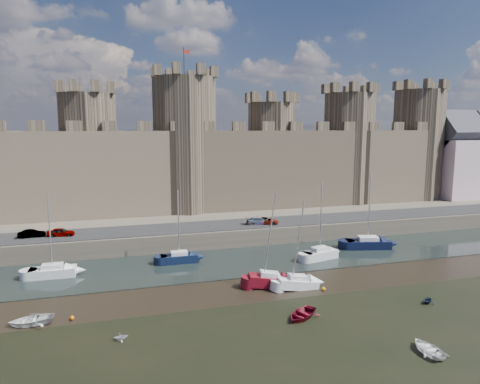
{
  "coord_description": "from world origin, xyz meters",
  "views": [
    {
      "loc": [
        -9.69,
        -26.89,
        17.11
      ],
      "look_at": [
        4.43,
        22.0,
        9.38
      ],
      "focal_mm": 32.0,
      "sensor_mm": 36.0,
      "label": 1
    }
  ],
  "objects": [
    {
      "name": "ground",
      "position": [
        0.0,
        0.0,
        0.0
      ],
      "size": [
        160.0,
        160.0,
        0.0
      ],
      "primitive_type": "plane",
      "color": "black",
      "rests_on": "ground"
    },
    {
      "name": "water_channel",
      "position": [
        0.0,
        24.0,
        0.04
      ],
      "size": [
        160.0,
        12.0,
        0.08
      ],
      "primitive_type": "cube",
      "color": "black",
      "rests_on": "ground"
    },
    {
      "name": "quay",
      "position": [
        0.0,
        60.0,
        1.25
      ],
      "size": [
        160.0,
        60.0,
        2.5
      ],
      "primitive_type": "cube",
      "color": "#4C443A",
      "rests_on": "ground"
    },
    {
      "name": "road",
      "position": [
        0.0,
        34.0,
        2.55
      ],
      "size": [
        160.0,
        7.0,
        0.1
      ],
      "primitive_type": "cube",
      "color": "black",
      "rests_on": "quay"
    },
    {
      "name": "castle",
      "position": [
        -0.64,
        48.0,
        11.67
      ],
      "size": [
        108.5,
        11.0,
        29.0
      ],
      "color": "#42382B",
      "rests_on": "quay"
    },
    {
      "name": "car_0",
      "position": [
        -17.35,
        33.66,
        3.1
      ],
      "size": [
        3.66,
        1.78,
        1.2
      ],
      "primitive_type": "imported",
      "rotation": [
        0.0,
        0.0,
        1.47
      ],
      "color": "gray",
      "rests_on": "quay"
    },
    {
      "name": "car_1",
      "position": [
        -21.01,
        34.07,
        3.06
      ],
      "size": [
        3.47,
        1.4,
        1.12
      ],
      "primitive_type": "imported",
      "rotation": [
        0.0,
        0.0,
        1.64
      ],
      "color": "gray",
      "rests_on": "quay"
    },
    {
      "name": "car_2",
      "position": [
        10.67,
        32.97,
        3.08
      ],
      "size": [
        4.24,
        2.25,
        1.17
      ],
      "primitive_type": "imported",
      "rotation": [
        0.0,
        0.0,
        1.41
      ],
      "color": "gray",
      "rests_on": "quay"
    },
    {
      "name": "car_3",
      "position": [
        11.63,
        32.84,
        3.04
      ],
      "size": [
        4.29,
        3.03,
        1.09
      ],
      "primitive_type": "imported",
      "rotation": [
        0.0,
        0.0,
        1.22
      ],
      "color": "gray",
      "rests_on": "quay"
    },
    {
      "name": "sailboat_0",
      "position": [
        -17.32,
        24.39,
        0.75
      ],
      "size": [
        5.13,
        2.13,
        9.49
      ],
      "rotation": [
        0.0,
        0.0,
        -0.03
      ],
      "color": "silver",
      "rests_on": "ground"
    },
    {
      "name": "sailboat_1",
      "position": [
        -2.58,
        25.59,
        0.75
      ],
      "size": [
        4.68,
        1.9,
        9.3
      ],
      "rotation": [
        0.0,
        0.0,
        -0.02
      ],
      "color": "black",
      "rests_on": "ground"
    },
    {
      "name": "sailboat_2",
      "position": [
        15.26,
        21.93,
        0.82
      ],
      "size": [
        5.05,
        2.89,
        10.26
      ],
      "rotation": [
        0.0,
        0.0,
        0.23
      ],
      "color": "silver",
      "rests_on": "ground"
    },
    {
      "name": "sailboat_3",
      "position": [
        24.1,
        24.66,
        0.82
      ],
      "size": [
        6.53,
        3.82,
        10.76
      ],
      "rotation": [
        0.0,
        0.0,
        -0.25
      ],
      "color": "black",
      "rests_on": "ground"
    },
    {
      "name": "sailboat_4",
      "position": [
        5.63,
        14.7,
        0.77
      ],
      "size": [
        4.78,
        2.52,
        10.62
      ],
      "rotation": [
        0.0,
        0.0,
        -0.17
      ],
      "color": "maroon",
      "rests_on": "ground"
    },
    {
      "name": "sailboat_5",
      "position": [
        8.36,
        13.45,
        0.69
      ],
      "size": [
        4.43,
        1.84,
        9.44
      ],
      "rotation": [
        0.0,
        0.0,
        -0.03
      ],
      "color": "white",
      "rests_on": "ground"
    },
    {
      "name": "dinghy_2",
      "position": [
        12.63,
        -1.58,
        0.32
      ],
      "size": [
        2.39,
        3.23,
        0.65
      ],
      "primitive_type": "imported",
      "rotation": [
        1.57,
        0.0,
        3.09
      ],
      "color": "silver",
      "rests_on": "ground"
    },
    {
      "name": "dinghy_3",
      "position": [
        -9.98,
        6.97,
        0.31
      ],
      "size": [
        1.19,
        1.03,
        0.62
      ],
      "primitive_type": "imported",
      "rotation": [
        1.57,
        0.0,
        1.56
      ],
      "color": "silver",
      "rests_on": "ground"
    },
    {
      "name": "dinghy_4",
      "position": [
        5.81,
        6.64,
        0.36
      ],
      "size": [
        4.3,
        4.02,
        0.72
      ],
      "primitive_type": "imported",
      "rotation": [
        1.57,
        0.0,
        5.3
      ],
      "color": "maroon",
      "rests_on": "ground"
    },
    {
      "name": "dinghy_6",
      "position": [
        -17.5,
        12.0,
        0.39
      ],
      "size": [
        3.94,
        2.95,
        0.78
      ],
      "primitive_type": "imported",
      "rotation": [
        1.57,
        0.0,
        4.64
      ],
      "color": "silver",
      "rests_on": "ground"
    },
    {
      "name": "dinghy_7",
      "position": [
        19.01,
        6.18,
        0.36
      ],
      "size": [
        1.73,
        1.62,
        0.73
      ],
      "primitive_type": "imported",
      "rotation": [
        1.57,
        0.0,
        1.96
      ],
      "color": "black",
      "rests_on": "ground"
    },
    {
      "name": "buoy_1",
      "position": [
        -14.13,
        12.0,
        0.2
      ],
      "size": [
        0.4,
        0.4,
        0.4
      ],
      "primitive_type": "sphere",
      "color": "orange",
      "rests_on": "ground"
    },
    {
      "name": "buoy_3",
      "position": [
        10.73,
        12.0,
        0.21
      ],
      "size": [
        0.43,
        0.43,
        0.43
      ],
      "primitive_type": "sphere",
      "color": "#FA9B0B",
      "rests_on": "ground"
    }
  ]
}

